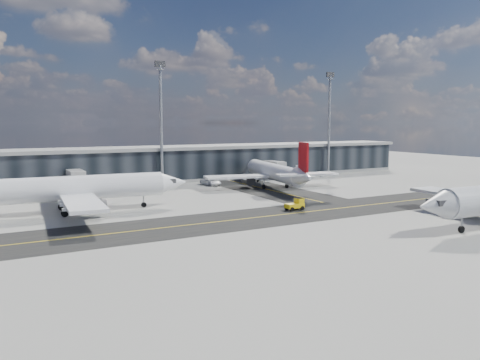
# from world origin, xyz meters

# --- Properties ---
(ground) EXTENTS (300.00, 300.00, 0.00)m
(ground) POSITION_xyz_m (0.00, 0.00, 0.00)
(ground) COLOR gray
(ground) RESTS_ON ground
(taxiway_lanes) EXTENTS (180.00, 63.00, 0.03)m
(taxiway_lanes) POSITION_xyz_m (3.91, 10.74, 0.01)
(taxiway_lanes) COLOR black
(taxiway_lanes) RESTS_ON ground
(terminal_concourse) EXTENTS (152.00, 19.80, 8.80)m
(terminal_concourse) POSITION_xyz_m (0.04, 54.93, 4.09)
(terminal_concourse) COLOR black
(terminal_concourse) RESTS_ON ground
(floodlight_masts) EXTENTS (102.50, 0.70, 28.90)m
(floodlight_masts) POSITION_xyz_m (0.00, 48.00, 15.61)
(floodlight_masts) COLOR gray
(floodlight_masts) RESTS_ON ground
(airliner_af) EXTENTS (41.01, 34.95, 12.15)m
(airliner_af) POSITION_xyz_m (-25.58, 21.83, 4.01)
(airliner_af) COLOR white
(airliner_af) RESTS_ON ground
(airliner_redtail) EXTENTS (31.67, 36.91, 10.98)m
(airliner_redtail) POSITION_xyz_m (20.52, 30.51, 3.63)
(airliner_redtail) COLOR white
(airliner_redtail) RESTS_ON ground
(baggage_tug) EXTENTS (3.32, 1.83, 2.03)m
(baggage_tug) POSITION_xyz_m (9.15, 6.22, 1.01)
(baggage_tug) COLOR yellow
(baggage_tug) RESTS_ON ground
(service_van) EXTENTS (3.67, 6.45, 1.70)m
(service_van) POSITION_xyz_m (9.88, 41.94, 0.85)
(service_van) COLOR white
(service_van) RESTS_ON ground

